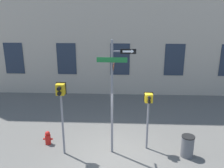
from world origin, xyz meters
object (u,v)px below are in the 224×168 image
(street_sign_pole, at_px, (114,90))
(pedestrian_signal_right, at_px, (148,106))
(pedestrian_signal_left, at_px, (61,100))
(fire_hydrant, at_px, (48,138))
(trash_bin, at_px, (187,146))

(street_sign_pole, height_order, pedestrian_signal_right, street_sign_pole)
(pedestrian_signal_left, xyz_separation_m, fire_hydrant, (-0.85, 0.67, -2.00))
(pedestrian_signal_left, height_order, pedestrian_signal_right, pedestrian_signal_left)
(fire_hydrant, xyz_separation_m, trash_bin, (5.66, -0.62, 0.15))
(trash_bin, bearing_deg, fire_hydrant, 173.70)
(fire_hydrant, bearing_deg, trash_bin, -6.30)
(pedestrian_signal_left, bearing_deg, street_sign_pole, 5.68)
(street_sign_pole, height_order, pedestrian_signal_left, street_sign_pole)
(pedestrian_signal_right, height_order, fire_hydrant, pedestrian_signal_right)
(street_sign_pole, relative_size, pedestrian_signal_right, 1.87)
(fire_hydrant, distance_m, trash_bin, 5.69)
(pedestrian_signal_left, xyz_separation_m, trash_bin, (4.81, 0.05, -1.85))
(pedestrian_signal_left, distance_m, pedestrian_signal_right, 3.36)
(pedestrian_signal_left, height_order, fire_hydrant, pedestrian_signal_left)
(street_sign_pole, xyz_separation_m, fire_hydrant, (-2.80, 0.48, -2.36))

